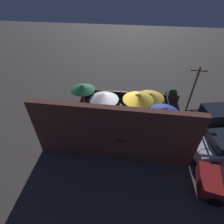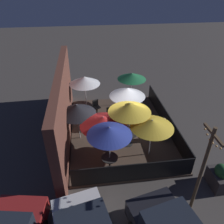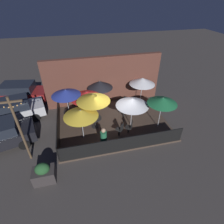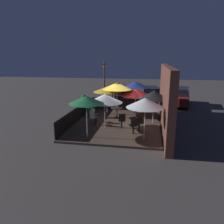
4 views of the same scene
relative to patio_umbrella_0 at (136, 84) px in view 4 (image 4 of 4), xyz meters
The scene contains 26 objects.
ground_plane 3.81m from the patio_umbrella_0, 17.89° to the right, with size 60.00×60.00×0.00m, color #423D3A.
patio_deck 3.77m from the patio_umbrella_0, 17.89° to the right, with size 7.35×5.49×0.12m.
building_wall 3.56m from the patio_umbrella_0, 35.41° to the left, with size 8.95×0.36×3.79m.
fence_front 4.94m from the patio_umbrella_0, 51.59° to the right, with size 7.15×0.05×0.95m.
fence_side_left 2.09m from the patio_umbrella_0, 128.95° to the right, with size 0.05×5.29×0.95m.
patio_umbrella_0 is the anchor object (origin of this frame).
patio_umbrella_1 1.97m from the patio_umbrella_0, 35.85° to the right, with size 2.07×2.07×2.49m.
patio_umbrella_2 4.29m from the patio_umbrella_0, 20.80° to the right, with size 2.10×2.10×2.07m.
patio_umbrella_3 5.67m from the patio_umbrella_0, ahead, with size 1.93×1.93×2.22m.
patio_umbrella_4 6.09m from the patio_umbrella_0, 20.38° to the right, with size 1.84×1.84×2.25m.
patio_umbrella_5 2.81m from the patio_umbrella_0, 28.84° to the left, with size 1.90×1.90×2.11m.
patio_umbrella_6 1.38m from the patio_umbrella_0, ahead, with size 2.24×2.24×2.02m.
patio_umbrella_7 2.19m from the patio_umbrella_0, 70.23° to the right, with size 2.01×2.01×2.06m.
dining_table_0 1.62m from the patio_umbrella_0, ahead, with size 0.74×0.74×0.73m.
dining_table_1 2.55m from the patio_umbrella_0, 35.85° to the right, with size 0.90×0.90×0.73m.
patio_chair_0 5.06m from the patio_umbrella_0, ahead, with size 0.53×0.53×0.95m.
patio_chair_1 4.62m from the patio_umbrella_0, 32.62° to the right, with size 0.55×0.55×0.94m.
patio_chair_2 4.18m from the patio_umbrella_0, 38.71° to the right, with size 0.56×0.56×0.95m.
patio_chair_3 4.56m from the patio_umbrella_0, ahead, with size 0.55×0.55×0.93m.
patio_chair_4 4.23m from the patio_umbrella_0, ahead, with size 0.50×0.50×0.91m.
patron_0 3.88m from the patio_umbrella_0, 59.10° to the right, with size 0.51×0.51×1.33m.
planter_box 5.05m from the patio_umbrella_0, 107.24° to the right, with size 1.04×0.73×1.15m.
light_post 3.68m from the patio_umbrella_0, 128.61° to the right, with size 1.10×0.12×3.92m.
parked_car_0 4.57m from the patio_umbrella_0, 159.16° to the right, with size 4.18×2.54×1.62m.
parked_car_1 4.19m from the patio_umbrella_0, 164.32° to the left, with size 4.30×2.55×1.62m.
parked_car_2 5.51m from the patio_umbrella_0, 136.43° to the left, with size 4.64×2.44×1.62m.
Camera 4 is at (13.46, 2.05, 4.33)m, focal length 35.00 mm.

